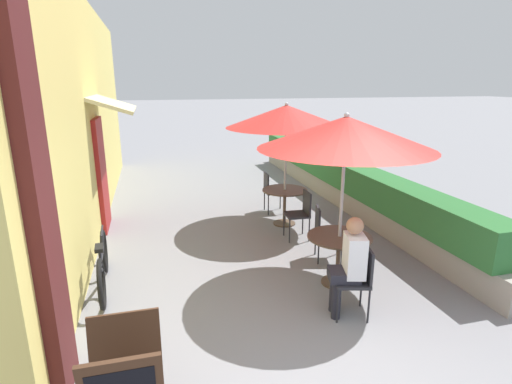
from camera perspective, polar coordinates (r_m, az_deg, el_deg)
The scene contains 13 objects.
ground_plane at distance 4.23m, azimuth 10.10°, elevation -25.19°, with size 120.00×120.00×0.00m, color gray.
cafe_facade_wall at distance 8.34m, azimuth -22.61°, elevation 9.87°, with size 0.98×11.00×4.20m.
planter_hedge at distance 9.54m, azimuth 11.78°, elevation 1.84°, with size 0.60×10.00×1.01m.
patio_table_near at distance 5.65m, azimuth 11.76°, elevation -7.73°, with size 0.88×0.88×0.71m.
patio_umbrella_near at distance 5.24m, azimuth 12.71°, elevation 8.26°, with size 2.27×2.27×2.37m.
cafe_chair_near_left at distance 4.99m, azimuth 14.35°, elevation -11.52°, with size 0.49×0.49×0.87m.
seated_patron_near_left at distance 4.89m, azimuth 13.19°, elevation -9.79°, with size 0.47×0.41×1.25m.
cafe_chair_near_right at distance 6.36m, azimuth 9.73°, elevation -5.21°, with size 0.49×0.49×0.87m.
patio_table_mid at distance 7.83m, azimuth 4.12°, elevation -0.80°, with size 0.88×0.88×0.71m.
patio_umbrella_mid at distance 7.54m, azimuth 4.36°, elevation 10.72°, with size 2.27×2.27×2.37m.
cafe_chair_mid_left at distance 7.15m, azimuth 6.44°, elevation -2.70°, with size 0.42×0.42×0.87m.
cafe_chair_mid_right at distance 8.54m, azimuth 2.18°, elevation 0.43°, with size 0.42×0.42×0.87m.
bicycle_leaning at distance 5.87m, azimuth -21.04°, elevation -9.76°, with size 0.17×1.68×0.73m.
Camera 1 is at (-1.46, -2.87, 2.75)m, focal length 28.00 mm.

